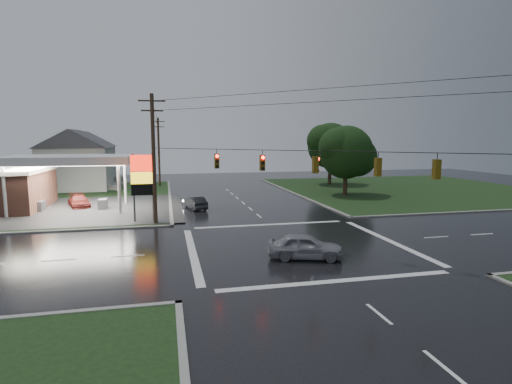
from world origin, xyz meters
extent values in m
plane|color=black|center=(0.00, 0.00, 0.00)|extent=(120.00, 120.00, 0.00)
cube|color=black|center=(-26.00, 26.00, 0.04)|extent=(36.00, 36.00, 0.08)
cube|color=black|center=(26.00, 26.00, 0.04)|extent=(36.00, 36.00, 0.08)
cube|color=#2D2D2D|center=(-20.00, 18.00, 0.09)|extent=(26.00, 18.00, 0.02)
cylinder|color=silver|center=(-23.00, 15.00, 2.50)|extent=(0.30, 0.30, 5.00)
cylinder|color=silver|center=(-13.00, 15.00, 2.50)|extent=(0.30, 0.30, 5.00)
cylinder|color=silver|center=(-23.00, 21.00, 2.50)|extent=(0.30, 0.30, 5.00)
cylinder|color=silver|center=(-13.00, 21.00, 2.50)|extent=(0.30, 0.30, 5.00)
cube|color=silver|center=(-18.00, 18.00, 5.20)|extent=(12.00, 8.00, 0.80)
cube|color=white|center=(-18.00, 18.00, 4.78)|extent=(11.40, 7.40, 0.04)
cube|color=#59595E|center=(-21.00, 18.00, 0.55)|extent=(0.80, 1.60, 1.10)
cube|color=#59595E|center=(-15.00, 18.00, 0.55)|extent=(0.80, 1.60, 1.10)
cylinder|color=#59595E|center=(-11.30, 10.50, 3.00)|extent=(0.16, 0.16, 6.00)
cylinder|color=#59595E|center=(-9.70, 10.50, 3.00)|extent=(0.16, 0.16, 6.00)
cube|color=red|center=(-10.50, 10.50, 5.20)|extent=(2.00, 0.35, 1.40)
cube|color=yellow|center=(-10.50, 10.50, 3.90)|extent=(2.00, 0.35, 1.00)
cube|color=black|center=(-10.50, 10.50, 2.90)|extent=(2.00, 0.35, 1.00)
cylinder|color=#382619|center=(-9.50, 9.50, 5.50)|extent=(0.32, 0.32, 11.00)
cube|color=#382619|center=(-9.50, 9.50, 10.40)|extent=(2.20, 0.12, 0.12)
cube|color=#382619|center=(-9.50, 9.50, 9.60)|extent=(1.80, 0.12, 0.12)
cylinder|color=#382619|center=(-9.50, 38.00, 5.25)|extent=(0.32, 0.32, 10.50)
cube|color=#382619|center=(-9.50, 38.00, 9.90)|extent=(2.20, 0.12, 0.12)
cube|color=#382619|center=(-9.50, 38.00, 9.10)|extent=(1.80, 0.12, 0.12)
cube|color=#59470C|center=(-4.75, 4.75, 5.60)|extent=(0.34, 0.34, 1.10)
cylinder|color=#FF0C07|center=(-4.75, 4.55, 5.98)|extent=(0.22, 0.08, 0.22)
cube|color=#59470C|center=(-1.90, 1.90, 5.60)|extent=(0.34, 0.34, 1.10)
cylinder|color=#FF0C07|center=(-1.90, 1.70, 5.98)|extent=(0.22, 0.08, 0.22)
cube|color=#59470C|center=(0.95, -0.95, 5.60)|extent=(0.34, 0.34, 1.10)
cylinder|color=#FF0C07|center=(1.15, -0.95, 5.98)|extent=(0.08, 0.22, 0.22)
cube|color=#59470C|center=(3.80, -3.80, 5.60)|extent=(0.34, 0.34, 1.10)
cylinder|color=#FF0C07|center=(3.80, -3.60, 5.98)|extent=(0.22, 0.08, 0.22)
cube|color=#59470C|center=(6.08, -6.08, 5.60)|extent=(0.34, 0.34, 1.10)
cylinder|color=#FF0C07|center=(6.08, -5.88, 5.98)|extent=(0.22, 0.08, 0.22)
cube|color=silver|center=(-21.00, 36.00, 3.00)|extent=(9.00, 8.00, 6.00)
cube|color=gray|center=(-15.70, 36.00, 0.40)|extent=(1.60, 4.80, 0.80)
cube|color=silver|center=(-22.00, 48.00, 3.00)|extent=(9.00, 8.00, 6.00)
cube|color=gray|center=(-16.70, 48.00, 0.40)|extent=(1.60, 4.80, 0.80)
cylinder|color=black|center=(14.00, 22.00, 2.52)|extent=(0.56, 0.56, 5.04)
sphere|color=black|center=(14.00, 22.00, 5.58)|extent=(6.80, 6.80, 6.80)
sphere|color=black|center=(15.70, 22.30, 4.95)|extent=(5.10, 5.10, 5.10)
sphere|color=black|center=(12.64, 21.60, 6.30)|extent=(4.76, 4.76, 4.76)
cylinder|color=black|center=(17.00, 34.00, 2.80)|extent=(0.56, 0.56, 5.60)
sphere|color=black|center=(17.00, 34.00, 6.20)|extent=(7.20, 7.20, 7.20)
sphere|color=black|center=(18.80, 34.30, 5.50)|extent=(5.40, 5.40, 5.40)
sphere|color=black|center=(15.56, 33.60, 7.00)|extent=(5.04, 5.04, 5.04)
imported|color=black|center=(-5.63, 16.10, 0.67)|extent=(2.35, 4.26, 1.33)
imported|color=gray|center=(-0.36, -2.91, 0.77)|extent=(4.85, 3.06, 1.54)
imported|color=#541713|center=(-17.71, 19.99, 0.66)|extent=(3.21, 4.89, 1.32)
camera|label=1|loc=(-8.52, -25.33, 7.26)|focal=28.00mm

